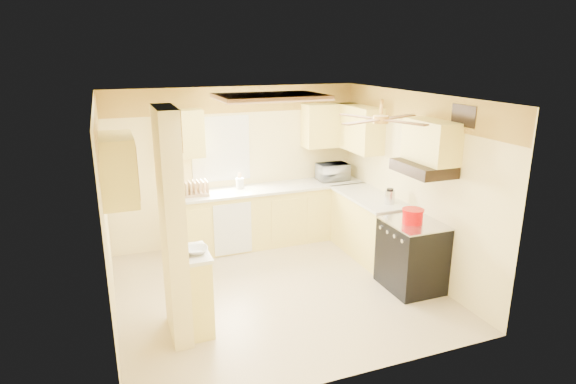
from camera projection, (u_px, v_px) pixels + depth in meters
name	position (u px, v px, depth m)	size (l,w,h in m)	color
floor	(277.00, 290.00, 6.32)	(4.00, 4.00, 0.00)	tan
ceiling	(276.00, 97.00, 5.61)	(4.00, 4.00, 0.00)	white
wall_back	(237.00, 166.00, 7.67)	(4.00, 4.00, 0.00)	#FFE89B
wall_front	(348.00, 258.00, 4.26)	(4.00, 4.00, 0.00)	#FFE89B
wall_left	(105.00, 218.00, 5.28)	(3.80, 3.80, 0.00)	#FFE89B
wall_right	(413.00, 184.00, 6.65)	(3.80, 3.80, 0.00)	#FFE89B
wallpaper_border	(235.00, 100.00, 7.35)	(4.00, 0.02, 0.40)	#FFD34B
partition_column	(173.00, 227.00, 5.01)	(0.20, 0.70, 2.50)	#FFE89B
partition_ledge	(198.00, 293.00, 5.31)	(0.25, 0.55, 0.90)	#FFED6A
ledge_top	(195.00, 254.00, 5.18)	(0.28, 0.58, 0.04)	silver
lower_cabinets_back	(273.00, 216.00, 7.80)	(3.00, 0.60, 0.90)	#FFED6A
lower_cabinets_right	(369.00, 227.00, 7.31)	(0.60, 1.40, 0.90)	#FFED6A
countertop_back	(273.00, 188.00, 7.66)	(3.04, 0.64, 0.04)	silver
countertop_right	(370.00, 197.00, 7.18)	(0.64, 1.44, 0.04)	silver
dishwasher_panel	(233.00, 229.00, 7.27)	(0.58, 0.02, 0.80)	white
window	(221.00, 149.00, 7.49)	(0.92, 0.02, 1.02)	white
upper_cab_back_left	(182.00, 134.00, 7.05)	(0.60, 0.35, 0.70)	#FFED6A
upper_cab_back_right	(330.00, 125.00, 7.87)	(0.90, 0.35, 0.70)	#FFED6A
upper_cab_right	(359.00, 128.00, 7.54)	(0.35, 1.00, 0.70)	#FFED6A
upper_cab_left_wall	(118.00, 169.00, 4.95)	(0.35, 0.75, 0.70)	#FFED6A
upper_cab_over_stove	(431.00, 141.00, 5.90)	(0.35, 0.76, 0.52)	#FFED6A
stove	(412.00, 255.00, 6.27)	(0.68, 0.77, 0.92)	black
range_hood	(423.00, 168.00, 5.97)	(0.50, 0.76, 0.14)	black
poster_menu	(180.00, 171.00, 4.88)	(0.02, 0.42, 0.57)	black
poster_nashville	(184.00, 231.00, 5.06)	(0.02, 0.42, 0.57)	black
ceiling_light_panel	(270.00, 97.00, 6.11)	(1.35, 0.95, 0.06)	brown
ceiling_fan	(381.00, 119.00, 5.39)	(1.15, 1.15, 0.26)	gold
vent_grate	(464.00, 116.00, 5.54)	(0.02, 0.40, 0.25)	black
microwave	(333.00, 172.00, 8.02)	(0.50, 0.34, 0.28)	white
bowl	(197.00, 250.00, 5.14)	(0.24, 0.24, 0.06)	white
dutch_oven	(413.00, 216.00, 6.09)	(0.28, 0.28, 0.19)	#CF0203
kettle	(390.00, 197.00, 6.79)	(0.14, 0.14, 0.22)	silver
dish_rack	(196.00, 190.00, 7.19)	(0.39, 0.31, 0.21)	tan
utensil_crock	(240.00, 183.00, 7.55)	(0.13, 0.13, 0.25)	white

